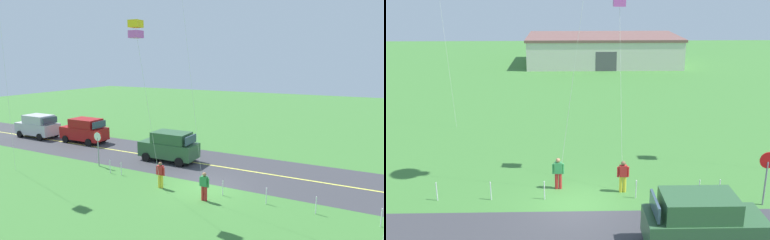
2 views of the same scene
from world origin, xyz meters
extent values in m
cube|color=#3D7533|center=(0.00, 0.00, -0.05)|extent=(120.00, 120.00, 0.10)
cube|color=#2D5633|center=(4.67, -3.54, 0.89)|extent=(4.40, 1.90, 1.10)
cube|color=#2D5633|center=(4.42, -3.54, 1.84)|extent=(2.73, 1.75, 0.80)
cube|color=#334756|center=(5.51, -3.54, 1.84)|extent=(0.10, 1.62, 0.64)
cube|color=#334756|center=(2.80, -3.54, 1.84)|extent=(0.10, 1.62, 0.60)
cylinder|color=black|center=(6.10, -2.59, 0.34)|extent=(0.68, 0.22, 0.68)
cylinder|color=black|center=(3.24, -2.59, 0.34)|extent=(0.68, 0.22, 0.68)
cylinder|color=gray|center=(8.47, -0.10, 1.05)|extent=(0.08, 0.08, 2.10)
cylinder|color=red|center=(8.47, -0.10, 2.18)|extent=(0.76, 0.04, 0.76)
cylinder|color=white|center=(8.47, -0.07, 2.18)|extent=(0.62, 0.01, 0.62)
cylinder|color=yellow|center=(2.17, 1.36, 0.41)|extent=(0.16, 0.16, 0.82)
cylinder|color=yellow|center=(2.35, 1.36, 0.41)|extent=(0.16, 0.16, 0.82)
cube|color=red|center=(2.26, 1.36, 1.10)|extent=(0.36, 0.22, 0.56)
cylinder|color=red|center=(2.02, 1.36, 1.05)|extent=(0.10, 0.10, 0.52)
cylinder|color=red|center=(2.50, 1.36, 1.05)|extent=(0.10, 0.10, 0.52)
sphere|color=brown|center=(2.26, 1.36, 1.49)|extent=(0.22, 0.22, 0.22)
cylinder|color=red|center=(-0.93, 1.81, 0.41)|extent=(0.16, 0.16, 0.82)
cylinder|color=red|center=(-0.75, 1.81, 0.41)|extent=(0.16, 0.16, 0.82)
cube|color=#338C4C|center=(-0.84, 1.81, 1.10)|extent=(0.36, 0.22, 0.56)
cylinder|color=#338C4C|center=(-1.08, 1.81, 1.05)|extent=(0.10, 0.10, 0.52)
cylinder|color=#338C4C|center=(-0.60, 1.81, 1.05)|extent=(0.10, 0.10, 0.52)
sphere|color=#9E704C|center=(-0.84, 1.81, 1.49)|extent=(0.22, 0.22, 0.22)
cylinder|color=silver|center=(2.19, 2.45, 4.51)|extent=(0.15, 2.19, 9.02)
cube|color=#D859BF|center=(2.12, 3.54, 8.77)|extent=(0.56, 0.56, 0.36)
cylinder|color=silver|center=(0.26, 1.69, 8.30)|extent=(2.21, 0.25, 16.59)
cylinder|color=silver|center=(-8.64, 12.46, 7.24)|extent=(1.05, 1.27, 14.49)
cube|color=beige|center=(4.08, 37.06, 1.60)|extent=(18.00, 10.00, 3.20)
cube|color=brown|center=(4.08, 37.06, 3.35)|extent=(18.36, 10.20, 0.30)
cube|color=#4C4C51|center=(4.08, 32.11, 1.10)|extent=(2.40, 0.12, 2.20)
cylinder|color=silver|center=(-6.42, 0.70, 0.45)|extent=(0.05, 0.05, 0.90)
cylinder|color=silver|center=(-3.94, 0.70, 0.45)|extent=(0.05, 0.05, 0.90)
cylinder|color=silver|center=(-1.47, 0.70, 0.45)|extent=(0.05, 0.05, 0.90)
cylinder|color=silver|center=(2.80, 0.70, 0.45)|extent=(0.05, 0.05, 0.90)
cylinder|color=silver|center=(6.73, 0.70, 0.45)|extent=(0.05, 0.05, 0.90)
cylinder|color=silver|center=(5.77, 0.70, 0.45)|extent=(0.05, 0.05, 0.90)
camera|label=1|loc=(-8.10, 17.17, 7.49)|focal=31.08mm
camera|label=2|loc=(-0.40, -18.20, 9.67)|focal=41.92mm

